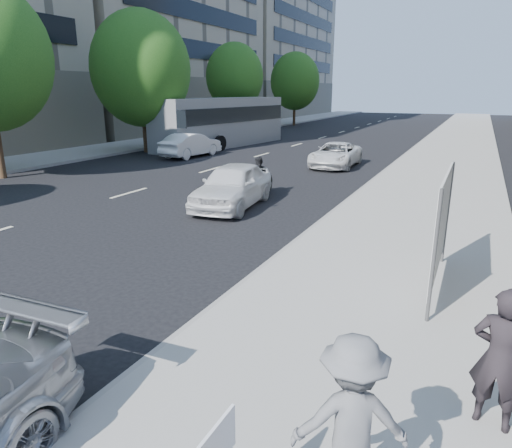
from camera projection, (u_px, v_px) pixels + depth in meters
The scene contains 15 objects.
ground at pixel (112, 319), 7.82m from camera, with size 160.00×160.00×0.00m, color black.
near_sidewalk at pixel (447, 165), 23.43m from camera, with size 5.00×120.00×0.15m, color #99978F.
far_sidewalk at pixel (130, 145), 32.08m from camera, with size 4.50×120.00×0.15m, color #99978F.
far_bldg_north at pixel (239, 21), 70.00m from camera, with size 22.00×28.00×28.00m, color tan.
tree_far_c at pixel (141, 69), 27.69m from camera, with size 6.00×6.00×8.47m.
tree_far_d at pixel (235, 77), 38.10m from camera, with size 4.80×4.80×7.65m.
tree_far_e at pixel (295, 81), 50.23m from camera, with size 5.40×5.40×7.89m.
jogger at pixel (351, 421), 4.02m from camera, with size 1.06×0.61×1.63m, color slate.
pedestrian_woman at pixel (500, 359), 4.93m from camera, with size 0.60×0.39×1.65m, color black.
protest_banner at pixel (441, 224), 8.39m from camera, with size 0.08×3.06×2.20m.
white_sedan_near at pixel (233, 185), 15.24m from camera, with size 1.72×4.27×1.45m, color white.
white_sedan_mid at pixel (191, 145), 26.88m from camera, with size 1.48×4.23×1.39m, color white.
white_sedan_far at pixel (336, 155), 23.38m from camera, with size 2.03×4.40×1.22m, color white.
motorcycle at pixel (260, 178), 16.98m from camera, with size 0.73×2.05×1.42m.
bus at pixel (222, 122), 31.85m from camera, with size 4.08×12.32×3.30m.
Camera 1 is at (5.30, -5.28, 3.76)m, focal length 32.00 mm.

